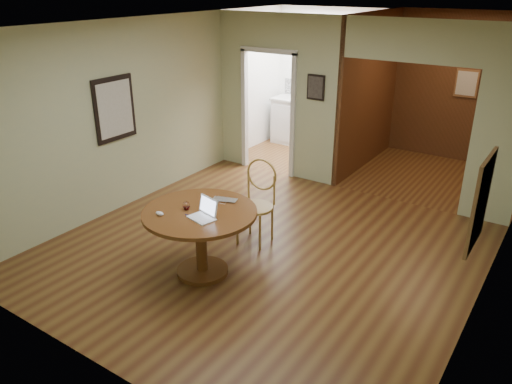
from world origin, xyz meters
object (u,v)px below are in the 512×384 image
Objects in this scene: open_laptop at (205,212)px; closed_laptop at (224,201)px; dining_table at (200,227)px; chair at (258,197)px.

open_laptop reaches higher than closed_laptop.
dining_table is 1.17× the size of chair.
chair is at bearing 72.09° from closed_laptop.
dining_table is at bearing -121.33° from closed_laptop.
closed_laptop is at bearing -94.94° from chair.
chair is at bearing 107.22° from open_laptop.
chair reaches higher than open_laptop.
open_laptop is 0.42m from closed_laptop.
chair reaches higher than dining_table.
open_laptop is (0.15, -0.08, 0.27)m from dining_table.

